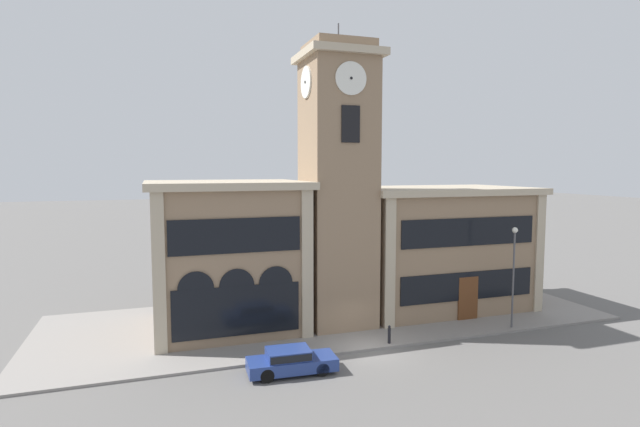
# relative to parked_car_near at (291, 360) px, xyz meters

# --- Properties ---
(ground_plane) EXTENTS (300.00, 300.00, 0.00)m
(ground_plane) POSITION_rel_parked_car_near_xyz_m (5.02, 1.52, -0.68)
(ground_plane) COLOR #605E5B
(sidewalk_kerb) EXTENTS (37.61, 12.96, 0.15)m
(sidewalk_kerb) POSITION_rel_parked_car_near_xyz_m (5.02, 8.00, -0.60)
(sidewalk_kerb) COLOR gray
(sidewalk_kerb) RESTS_ON ground_plane
(clock_tower) EXTENTS (4.87, 4.87, 19.39)m
(clock_tower) POSITION_rel_parked_car_near_xyz_m (5.01, 6.60, 8.47)
(clock_tower) COLOR #897056
(clock_tower) RESTS_ON ground_plane
(town_hall_left_wing) EXTENTS (9.84, 8.67, 9.52)m
(town_hall_left_wing) POSITION_rel_parked_car_near_xyz_m (-1.94, 8.46, 4.11)
(town_hall_left_wing) COLOR #897056
(town_hall_left_wing) RESTS_ON ground_plane
(town_hall_right_wing) EXTENTS (13.12, 8.67, 8.94)m
(town_hall_right_wing) POSITION_rel_parked_car_near_xyz_m (13.61, 8.47, 3.82)
(town_hall_right_wing) COLOR #897056
(town_hall_right_wing) RESTS_ON ground_plane
(parked_car_near) EXTENTS (4.57, 1.95, 1.28)m
(parked_car_near) POSITION_rel_parked_car_near_xyz_m (0.00, 0.00, 0.00)
(parked_car_near) COLOR navy
(parked_car_near) RESTS_ON ground_plane
(street_lamp) EXTENTS (0.36, 0.36, 6.47)m
(street_lamp) POSITION_rel_parked_car_near_xyz_m (15.28, 2.10, 3.65)
(street_lamp) COLOR #4C4C51
(street_lamp) RESTS_ON sidewalk_kerb
(bollard) EXTENTS (0.18, 0.18, 1.06)m
(bollard) POSITION_rel_parked_car_near_xyz_m (6.50, 1.97, -0.01)
(bollard) COLOR black
(bollard) RESTS_ON sidewalk_kerb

